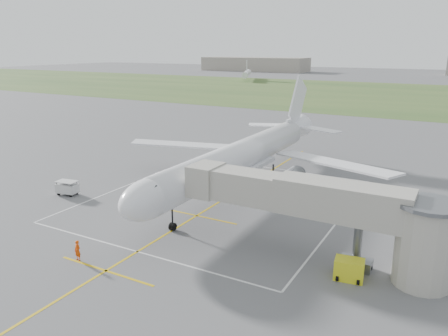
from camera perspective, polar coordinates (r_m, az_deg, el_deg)
The scene contains 11 objects.
ground at distance 56.48m, azimuth 1.88°, elevation -2.94°, with size 700.00×700.00×0.00m, color #58585A.
grass_strip at distance 180.24m, azimuth 21.40°, elevation 8.83°, with size 700.00×120.00×0.02m, color #345223.
apron_markings at distance 51.66m, azimuth -1.09°, elevation -4.73°, with size 28.20×60.00×0.01m.
airliner at distance 55.89m, azimuth 2.27°, elevation 1.55°, with size 38.93×46.75×13.52m.
jet_bridge at distance 37.65m, azimuth 13.94°, elevation -5.42°, with size 23.40×5.00×7.20m.
gpu_unit at distance 36.96m, azimuth 16.02°, elevation -12.63°, with size 2.46×1.89×1.71m.
baggage_cart at distance 58.00m, azimuth -19.80°, elevation -2.44°, with size 2.77×1.92×1.78m.
ramp_worker_nose at distance 40.44m, azimuth -18.59°, elevation -10.19°, with size 0.67×0.44×1.83m, color #DE4307.
ramp_worker_wing at distance 61.23m, azimuth -6.88°, elevation -0.71°, with size 0.85×0.66×1.75m, color #F13407.
distant_hangars at distance 315.75m, azimuth 22.18°, elevation 12.16°, with size 345.00×49.00×12.00m.
distant_aircraft at distance 227.41m, azimuth 26.15°, elevation 10.42°, with size 213.26×34.83×8.85m.
Camera 1 is at (24.38, -47.68, 17.95)m, focal length 35.00 mm.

